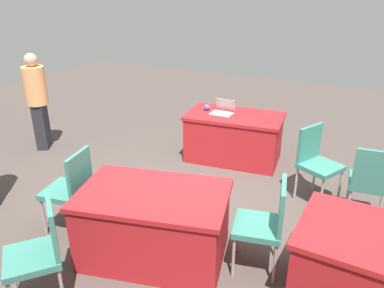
% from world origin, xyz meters
% --- Properties ---
extents(ground_plane, '(14.40, 14.40, 0.00)m').
position_xyz_m(ground_plane, '(0.00, 0.00, 0.00)').
color(ground_plane, '#4C423D').
extents(table_foreground, '(1.51, 0.95, 0.74)m').
position_xyz_m(table_foreground, '(0.12, -1.71, 0.37)').
color(table_foreground, '#AD1E23').
rests_on(table_foreground, ground).
extents(table_back_left, '(1.60, 1.20, 0.74)m').
position_xyz_m(table_back_left, '(0.04, 0.79, 0.37)').
color(table_back_left, '#AD1E23').
rests_on(table_back_left, ground).
extents(chair_near_front, '(0.52, 0.52, 0.95)m').
position_xyz_m(chair_near_front, '(-1.00, 0.50, 0.54)').
color(chair_near_front, '#9E9993').
rests_on(chair_near_front, ground).
extents(chair_tucked_left, '(0.51, 0.51, 0.96)m').
position_xyz_m(chair_tucked_left, '(1.07, 0.80, 0.55)').
color(chair_tucked_left, '#9E9993').
rests_on(chair_tucked_left, ground).
extents(chair_tucked_right, '(0.62, 0.62, 0.96)m').
position_xyz_m(chair_tucked_right, '(0.59, 1.71, 0.55)').
color(chair_tucked_right, '#9E9993').
rests_on(chair_tucked_right, ground).
extents(chair_aisle, '(0.59, 0.59, 0.96)m').
position_xyz_m(chair_aisle, '(-1.21, -1.05, 0.55)').
color(chair_aisle, '#9E9993').
rests_on(chair_aisle, ground).
extents(chair_by_pillar, '(0.47, 0.47, 0.97)m').
position_xyz_m(chair_by_pillar, '(-1.84, -0.74, 0.56)').
color(chair_by_pillar, '#9E9993').
rests_on(chair_by_pillar, ground).
extents(person_attendee_browsing, '(0.46, 0.46, 1.58)m').
position_xyz_m(person_attendee_browsing, '(3.13, -0.75, 0.87)').
color(person_attendee_browsing, '#26262D').
rests_on(person_attendee_browsing, ground).
extents(laptop_silver, '(0.33, 0.30, 0.21)m').
position_xyz_m(laptop_silver, '(0.31, -1.70, 0.78)').
color(laptop_silver, silver).
rests_on(laptop_silver, table_foreground).
extents(yarn_ball, '(0.09, 0.09, 0.09)m').
position_xyz_m(yarn_ball, '(0.58, -1.72, 0.78)').
color(yarn_ball, '#3F5999').
rests_on(yarn_ball, table_foreground).
extents(scissors_red, '(0.13, 0.17, 0.01)m').
position_xyz_m(scissors_red, '(-0.39, -1.66, 0.74)').
color(scissors_red, red).
rests_on(scissors_red, table_foreground).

